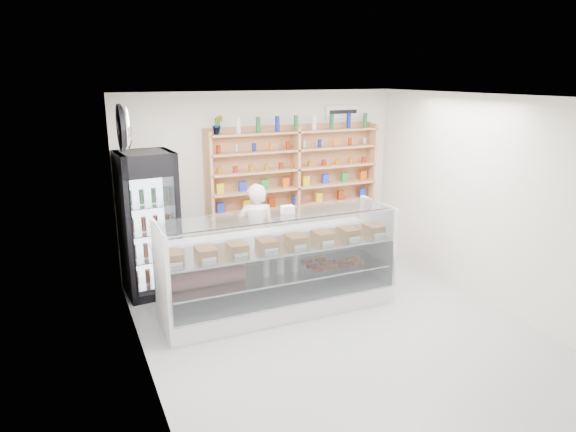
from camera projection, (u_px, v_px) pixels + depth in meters
name	position (u px, v px, depth m)	size (l,w,h in m)	color
room	(342.00, 222.00, 5.89)	(5.00, 5.00, 5.00)	#ADADB2
display_counter	(278.00, 284.00, 6.78)	(3.07, 0.92, 1.34)	white
shop_worker	(256.00, 234.00, 7.54)	(0.56, 0.37, 1.53)	white
drinks_cooler	(149.00, 224.00, 7.14)	(0.78, 0.76, 2.04)	black
wall_shelving	(296.00, 169.00, 8.09)	(2.84, 0.28, 1.33)	tan
potted_plant	(218.00, 125.00, 7.40)	(0.15, 0.12, 0.28)	#1E6626
security_mirror	(125.00, 128.00, 5.81)	(0.15, 0.50, 0.50)	silver
wall_sign	(343.00, 112.00, 8.33)	(0.62, 0.03, 0.20)	white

